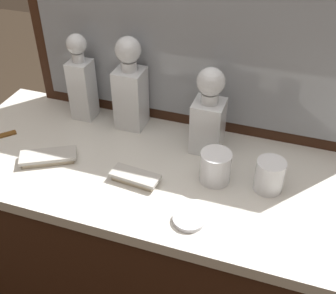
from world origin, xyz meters
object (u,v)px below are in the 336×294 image
at_px(crystal_decanter_far_right, 82,85).
at_px(porcelain_dish, 189,219).
at_px(crystal_decanter_left, 131,92).
at_px(silver_brush_left, 135,177).
at_px(crystal_tumbler_right, 216,167).
at_px(crystal_tumbler_rear, 269,177).
at_px(silver_brush_center, 48,157).
at_px(crystal_decanter_rear, 208,118).

xyz_separation_m(crystal_decanter_far_right, porcelain_dish, (0.47, -0.35, -0.11)).
bearing_deg(crystal_decanter_left, silver_brush_left, -65.80).
distance_m(crystal_decanter_far_right, crystal_tumbler_right, 0.53).
bearing_deg(crystal_decanter_left, porcelain_dish, -49.83).
distance_m(crystal_tumbler_right, crystal_tumbler_rear, 0.15).
height_order(crystal_decanter_far_right, silver_brush_left, crystal_decanter_far_right).
relative_size(crystal_decanter_far_right, crystal_tumbler_rear, 3.19).
bearing_deg(crystal_decanter_left, crystal_tumbler_rear, -19.99).
height_order(crystal_decanter_far_right, crystal_tumbler_right, crystal_decanter_far_right).
bearing_deg(porcelain_dish, crystal_decanter_left, 130.17).
bearing_deg(silver_brush_center, silver_brush_left, -0.31).
distance_m(crystal_decanter_rear, silver_brush_center, 0.48).
bearing_deg(crystal_tumbler_right, crystal_decanter_far_right, 160.54).
height_order(crystal_decanter_rear, silver_brush_left, crystal_decanter_rear).
height_order(crystal_decanter_rear, crystal_tumbler_right, crystal_decanter_rear).
relative_size(crystal_decanter_left, crystal_decanter_rear, 1.13).
bearing_deg(crystal_decanter_rear, crystal_decanter_far_right, 174.07).
height_order(crystal_decanter_left, porcelain_dish, crystal_decanter_left).
relative_size(crystal_decanter_rear, silver_brush_center, 1.55).
xyz_separation_m(silver_brush_center, silver_brush_left, (0.28, -0.00, 0.00)).
xyz_separation_m(crystal_tumbler_right, silver_brush_left, (-0.21, -0.08, -0.03)).
bearing_deg(crystal_decanter_far_right, porcelain_dish, -36.91).
height_order(crystal_decanter_rear, porcelain_dish, crystal_decanter_rear).
height_order(silver_brush_center, porcelain_dish, silver_brush_center).
height_order(crystal_decanter_left, crystal_tumbler_rear, crystal_decanter_left).
distance_m(silver_brush_left, porcelain_dish, 0.21).
relative_size(crystal_decanter_left, porcelain_dish, 3.72).
distance_m(crystal_decanter_far_right, crystal_decanter_rear, 0.44).
height_order(crystal_tumbler_right, porcelain_dish, crystal_tumbler_right).
relative_size(crystal_decanter_rear, silver_brush_left, 1.90).
distance_m(crystal_decanter_far_right, crystal_decanter_left, 0.17).
bearing_deg(silver_brush_center, porcelain_dish, -12.14).
height_order(crystal_decanter_rear, silver_brush_center, crystal_decanter_rear).
bearing_deg(crystal_tumbler_rear, crystal_decanter_far_right, 165.27).
distance_m(crystal_decanter_rear, crystal_tumbler_rear, 0.25).
height_order(crystal_decanter_far_right, crystal_decanter_left, crystal_decanter_left).
distance_m(crystal_decanter_far_right, silver_brush_center, 0.27).
height_order(crystal_decanter_rear, crystal_tumbler_rear, crystal_decanter_rear).
bearing_deg(crystal_decanter_rear, porcelain_dish, -83.46).
xyz_separation_m(crystal_decanter_far_right, crystal_tumbler_right, (0.49, -0.17, -0.08)).
xyz_separation_m(crystal_decanter_left, porcelain_dish, (0.30, -0.36, -0.12)).
height_order(crystal_decanter_far_right, silver_brush_center, crystal_decanter_far_right).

